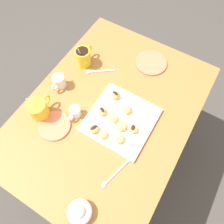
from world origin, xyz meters
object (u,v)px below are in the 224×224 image
Objects in this scene: dining_table at (109,121)px; beignet_8 at (114,118)px; beignet_0 at (93,129)px; coffee_mug_yellow_right at (83,56)px; cream_pitcher_white at (60,81)px; beignet_6 at (120,139)px; pastry_plate_square at (121,120)px; beignet_3 at (133,129)px; beignet_4 at (115,95)px; beignet_7 at (103,135)px; ice_cream_bowl at (79,212)px; saucer_coral_left at (54,126)px; coffee_mug_yellow_left at (39,109)px; chocolate_sauce_pitcher at (75,111)px; beignet_5 at (102,111)px; saucer_coral_right at (151,63)px; beignet_1 at (127,109)px; beignet_2 at (122,126)px.

beignet_8 is (-0.04, -0.05, 0.17)m from dining_table.
coffee_mug_yellow_right is at bearing 40.43° from beignet_0.
cream_pitcher_white is 2.26× the size of beignet_6.
pastry_plate_square is 6.03× the size of beignet_3.
beignet_4 reaches higher than beignet_6.
beignet_4 is 1.14× the size of beignet_7.
beignet_4 is 1.05× the size of beignet_6.
ice_cream_bowl is 2.35× the size of beignet_7.
saucer_coral_left is 3.39× the size of beignet_6.
pastry_plate_square is at bearing -120.11° from coffee_mug_yellow_right.
pastry_plate_square is at bearing -53.69° from saucer_coral_left.
coffee_mug_yellow_left is at bearing 123.94° from dining_table.
coffee_mug_yellow_right is at bearing 26.81° from chocolate_sauce_pitcher.
beignet_8 is at bearing -125.49° from dining_table.
beignet_3 reaches higher than beignet_6.
beignet_7 is at bearing 15.96° from ice_cream_bowl.
dining_table is at bearing -56.06° from coffee_mug_yellow_left.
beignet_0 is at bearing -103.39° from chocolate_sauce_pitcher.
dining_table is 0.31m from saucer_coral_left.
beignet_0 is 0.18m from beignet_3.
beignet_4 is at bearing 15.81° from ice_cream_bowl.
pastry_plate_square is 6.62× the size of beignet_6.
pastry_plate_square is 6.91× the size of beignet_5.
beignet_8 is at bearing -29.66° from beignet_0.
beignet_8 is (0.06, -0.18, 0.01)m from chocolate_sauce_pitcher.
cream_pitcher_white is (-0.19, 0.02, -0.01)m from coffee_mug_yellow_right.
cream_pitcher_white is at bearing 75.27° from beignet_6.
beignet_0 is at bearing -139.57° from coffee_mug_yellow_right.
cream_pitcher_white reaches higher than beignet_0.
cream_pitcher_white is at bearing 137.61° from saucer_coral_right.
beignet_5 is (-0.41, 0.06, 0.03)m from saucer_coral_right.
chocolate_sauce_pitcher is 0.59× the size of saucer_coral_left.
beignet_8 reaches higher than pastry_plate_square.
ice_cream_bowl is 0.49m from beignet_1.
ice_cream_bowl reaches higher than beignet_6.
beignet_4 reaches higher than beignet_2.
beignet_5 is (-0.07, 0.10, -0.00)m from beignet_1.
coffee_mug_yellow_left is 1.62× the size of chocolate_sauce_pitcher.
pastry_plate_square is at bearing -175.57° from saucer_coral_right.
ice_cream_bowl reaches higher than saucer_coral_left.
beignet_4 is (-0.30, 0.05, 0.03)m from saucer_coral_right.
beignet_3 is at bearing -70.95° from coffee_mug_yellow_left.
saucer_coral_right is at bearing -10.24° from beignet_4.
chocolate_sauce_pitcher is at bearing 37.65° from ice_cream_bowl.
beignet_8 is at bearing 45.97° from beignet_6.
beignet_5 is at bearing -44.21° from saucer_coral_left.
beignet_7 is at bearing -158.81° from dining_table.
coffee_mug_yellow_left is (-0.17, 0.35, 0.04)m from pastry_plate_square.
beignet_8 is (-0.02, 0.03, 0.03)m from pastry_plate_square.
pastry_plate_square is at bearing -78.21° from beignet_5.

